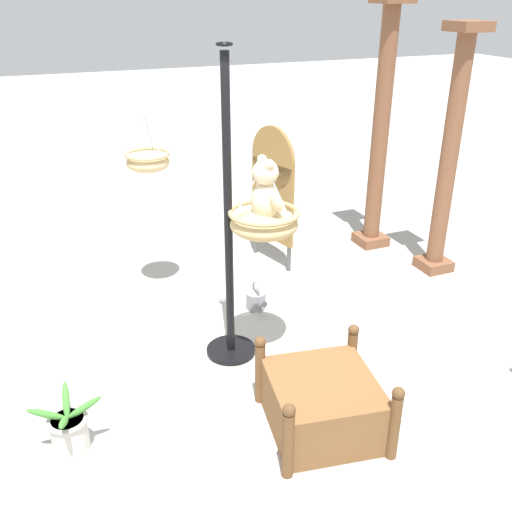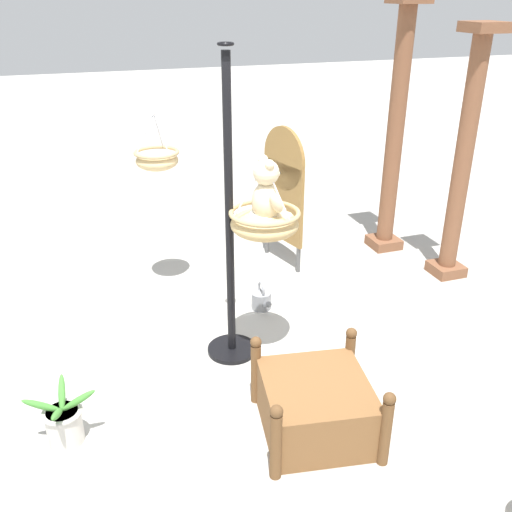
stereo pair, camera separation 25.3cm
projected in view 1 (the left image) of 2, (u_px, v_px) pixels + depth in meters
ground_plane at (251, 364)px, 4.97m from camera, size 40.00×40.00×0.00m
display_pole_central at (229, 269)px, 4.78m from camera, size 0.44×0.44×2.63m
hanging_basket_with_teddy at (264, 222)px, 4.55m from camera, size 0.57×0.57×0.61m
teddy_bear at (267, 194)px, 4.46m from camera, size 0.36×0.32×0.52m
hanging_basket_left_high at (148, 161)px, 5.55m from camera, size 0.45×0.45×0.56m
greenhouse_pillar_right at (449, 161)px, 6.11m from camera, size 0.36×0.36×2.69m
greenhouse_pillar_far_back at (380, 134)px, 6.72m from camera, size 0.38×0.38×2.92m
wooden_planter_box at (322, 402)px, 4.17m from camera, size 0.99×0.96×0.59m
potted_plant_fern_front at (69, 429)px, 3.98m from camera, size 0.51×0.52×0.45m
display_sign_board at (273, 185)px, 6.44m from camera, size 0.70×0.22×1.62m
watering_can at (256, 300)px, 5.79m from camera, size 0.35×0.20×0.30m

